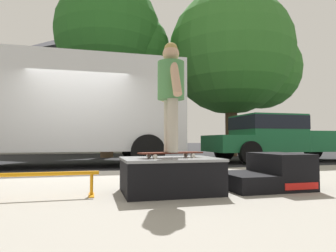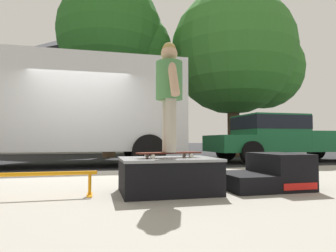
% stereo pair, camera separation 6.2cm
% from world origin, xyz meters
% --- Properties ---
extents(ground_plane, '(140.00, 140.00, 0.00)m').
position_xyz_m(ground_plane, '(0.00, 0.00, 0.00)').
color(ground_plane, black).
extents(sidewalk_slab, '(50.00, 5.00, 0.12)m').
position_xyz_m(sidewalk_slab, '(0.00, -3.00, 0.06)').
color(sidewalk_slab, gray).
rests_on(sidewalk_slab, ground).
extents(skate_box, '(1.13, 0.86, 0.41)m').
position_xyz_m(skate_box, '(1.25, -3.25, 0.34)').
color(skate_box, black).
rests_on(skate_box, sidewalk_slab).
extents(kicker_ramp, '(1.04, 0.84, 0.45)m').
position_xyz_m(kicker_ramp, '(2.59, -3.25, 0.31)').
color(kicker_ramp, black).
rests_on(kicker_ramp, sidewalk_slab).
extents(grind_rail, '(1.46, 0.28, 0.28)m').
position_xyz_m(grind_rail, '(-0.31, -3.20, 0.33)').
color(grind_rail, orange).
rests_on(grind_rail, sidewalk_slab).
extents(skateboard, '(0.80, 0.36, 0.07)m').
position_xyz_m(skateboard, '(1.25, -3.27, 0.59)').
color(skateboard, '#4C1E14').
rests_on(skateboard, skate_box).
extents(skater_kid, '(0.32, 0.68, 1.33)m').
position_xyz_m(skater_kid, '(1.25, -3.27, 1.38)').
color(skater_kid, '#B7AD99').
rests_on(skater_kid, skateboard).
extents(box_truck, '(6.91, 2.63, 3.05)m').
position_xyz_m(box_truck, '(-0.60, 2.20, 1.70)').
color(box_truck, silver).
rests_on(box_truck, ground).
extents(pickup_truck_green, '(5.70, 2.09, 1.61)m').
position_xyz_m(pickup_truck_green, '(6.80, 2.38, 0.89)').
color(pickup_truck_green, '#196638').
rests_on(pickup_truck_green, ground).
extents(street_tree_main, '(6.49, 5.90, 7.89)m').
position_xyz_m(street_tree_main, '(7.07, 6.04, 4.77)').
color(street_tree_main, brown).
rests_on(street_tree_main, ground).
extents(street_tree_neighbour, '(5.09, 4.63, 7.84)m').
position_xyz_m(street_tree_neighbour, '(1.25, 6.46, 5.36)').
color(street_tree_neighbour, brown).
rests_on(street_tree_neighbour, ground).
extents(house_behind, '(9.54, 8.22, 8.40)m').
position_xyz_m(house_behind, '(-0.18, 14.55, 4.24)').
color(house_behind, silver).
rests_on(house_behind, ground).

